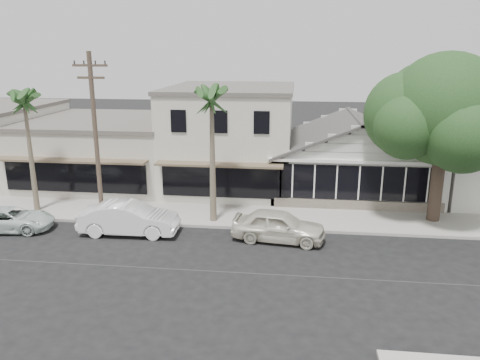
# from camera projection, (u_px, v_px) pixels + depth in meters

# --- Properties ---
(ground) EXTENTS (140.00, 140.00, 0.00)m
(ground) POSITION_uv_depth(u_px,v_px,m) (259.00, 274.00, 19.54)
(ground) COLOR black
(ground) RESTS_ON ground
(sidewalk_north) EXTENTS (90.00, 3.50, 0.15)m
(sidewalk_north) POSITION_uv_depth(u_px,v_px,m) (130.00, 212.00, 26.89)
(sidewalk_north) COLOR #9E9991
(sidewalk_north) RESTS_ON ground
(corner_shop) EXTENTS (10.40, 8.60, 5.10)m
(corner_shop) POSITION_uv_depth(u_px,v_px,m) (352.00, 153.00, 30.21)
(corner_shop) COLOR silver
(corner_shop) RESTS_ON ground
(row_building_near) EXTENTS (8.00, 10.00, 6.50)m
(row_building_near) POSITION_uv_depth(u_px,v_px,m) (232.00, 138.00, 31.93)
(row_building_near) COLOR beige
(row_building_near) RESTS_ON ground
(row_building_midnear) EXTENTS (10.00, 10.00, 4.20)m
(row_building_midnear) POSITION_uv_depth(u_px,v_px,m) (107.00, 151.00, 33.27)
(row_building_midnear) COLOR #BCB6A8
(row_building_midnear) RESTS_ON ground
(utility_pole) EXTENTS (1.80, 0.24, 9.00)m
(utility_pole) POSITION_uv_depth(u_px,v_px,m) (96.00, 135.00, 24.26)
(utility_pole) COLOR brown
(utility_pole) RESTS_ON ground
(car_0) EXTENTS (4.73, 2.36, 1.55)m
(car_0) POSITION_uv_depth(u_px,v_px,m) (278.00, 226.00, 22.80)
(car_0) COLOR beige
(car_0) RESTS_ON ground
(car_1) EXTENTS (5.03, 1.87, 1.64)m
(car_1) POSITION_uv_depth(u_px,v_px,m) (129.00, 218.00, 23.64)
(car_1) COLOR white
(car_1) RESTS_ON ground
(car_2) EXTENTS (4.54, 2.52, 1.20)m
(car_2) POSITION_uv_depth(u_px,v_px,m) (10.00, 219.00, 24.16)
(car_2) COLOR silver
(car_2) RESTS_ON ground
(shade_tree) EXTENTS (8.14, 7.36, 9.03)m
(shade_tree) POSITION_uv_depth(u_px,v_px,m) (442.00, 112.00, 24.11)
(shade_tree) COLOR #4C392E
(shade_tree) RESTS_ON ground
(palm_east) EXTENTS (3.00, 3.00, 7.80)m
(palm_east) POSITION_uv_depth(u_px,v_px,m) (211.00, 99.00, 23.57)
(palm_east) COLOR #726651
(palm_east) RESTS_ON ground
(palm_mid) EXTENTS (2.80, 2.80, 7.39)m
(palm_mid) POSITION_uv_depth(u_px,v_px,m) (24.00, 102.00, 25.31)
(palm_mid) COLOR #726651
(palm_mid) RESTS_ON ground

